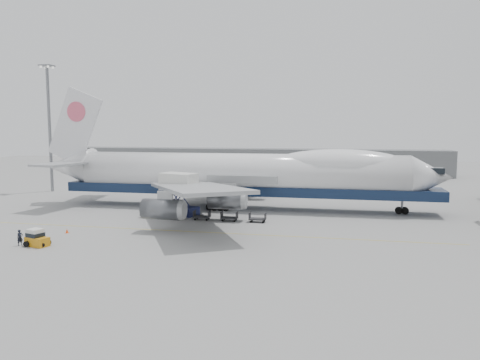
% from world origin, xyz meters
% --- Properties ---
extents(ground, '(260.00, 260.00, 0.00)m').
position_xyz_m(ground, '(0.00, 0.00, 0.00)').
color(ground, gray).
rests_on(ground, ground).
extents(apron_line, '(60.00, 0.15, 0.01)m').
position_xyz_m(apron_line, '(0.00, -6.00, 0.01)').
color(apron_line, gold).
rests_on(apron_line, ground).
extents(hangar, '(110.00, 8.00, 7.00)m').
position_xyz_m(hangar, '(-10.00, 70.00, 3.50)').
color(hangar, slate).
rests_on(hangar, ground).
extents(floodlight_mast, '(2.40, 2.40, 25.43)m').
position_xyz_m(floodlight_mast, '(-42.00, 24.00, 14.27)').
color(floodlight_mast, slate).
rests_on(floodlight_mast, ground).
extents(airliner, '(67.00, 55.30, 19.98)m').
position_xyz_m(airliner, '(0.64, 12.00, 5.62)').
color(airliner, white).
rests_on(airliner, ground).
extents(catering_truck, '(6.30, 5.13, 6.26)m').
position_xyz_m(catering_truck, '(-7.83, 4.67, 3.47)').
color(catering_truck, navy).
rests_on(catering_truck, ground).
extents(baggage_tug, '(2.89, 2.08, 1.90)m').
position_xyz_m(baggage_tug, '(-17.04, -16.37, 0.84)').
color(baggage_tug, orange).
rests_on(baggage_tug, ground).
extents(ground_worker, '(0.68, 0.78, 1.79)m').
position_xyz_m(ground_worker, '(-18.93, -16.60, 0.90)').
color(ground_worker, black).
rests_on(ground_worker, ground).
extents(traffic_cone, '(0.38, 0.38, 0.57)m').
position_xyz_m(traffic_cone, '(-17.36, -9.93, 0.27)').
color(traffic_cone, '#FF4B0D').
rests_on(traffic_cone, ground).
extents(dolly_0, '(2.30, 1.35, 1.30)m').
position_xyz_m(dolly_0, '(-11.35, 1.53, 0.53)').
color(dolly_0, '#2D2D30').
rests_on(dolly_0, ground).
extents(dolly_1, '(2.30, 1.35, 1.30)m').
position_xyz_m(dolly_1, '(-7.35, 1.53, 0.53)').
color(dolly_1, '#2D2D30').
rests_on(dolly_1, ground).
extents(dolly_2, '(2.30, 1.35, 1.30)m').
position_xyz_m(dolly_2, '(-3.34, 1.53, 0.53)').
color(dolly_2, '#2D2D30').
rests_on(dolly_2, ground).
extents(dolly_3, '(2.30, 1.35, 1.30)m').
position_xyz_m(dolly_3, '(0.66, 1.53, 0.53)').
color(dolly_3, '#2D2D30').
rests_on(dolly_3, ground).
extents(dolly_4, '(2.30, 1.35, 1.30)m').
position_xyz_m(dolly_4, '(4.67, 1.53, 0.53)').
color(dolly_4, '#2D2D30').
rests_on(dolly_4, ground).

